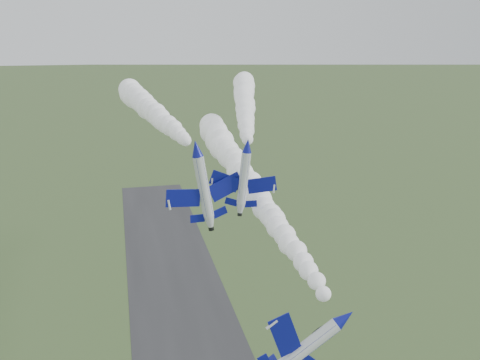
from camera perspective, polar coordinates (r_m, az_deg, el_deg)
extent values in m
cylinder|color=silver|center=(58.67, 11.12, -14.24)|extent=(2.31, 8.35, 2.05)
cone|color=navy|center=(54.73, 13.56, -16.78)|extent=(2.12, 2.23, 2.05)
cone|color=silver|center=(62.65, 9.10, -12.08)|extent=(2.11, 1.84, 2.05)
cylinder|color=black|center=(63.44, 8.74, -11.68)|extent=(1.06, 0.62, 1.04)
ellipsoid|color=black|center=(57.07, 12.51, -14.88)|extent=(1.46, 2.88, 1.37)
cube|color=navy|center=(57.48, 9.27, -12.11)|extent=(2.71, 2.45, 3.85)
cube|color=navy|center=(61.17, 12.00, -15.71)|extent=(2.71, 2.45, 3.85)
cube|color=navy|center=(61.00, 8.72, -11.48)|extent=(1.21, 1.12, 1.69)
cube|color=navy|center=(62.89, 10.14, -13.37)|extent=(1.21, 1.12, 1.69)
cube|color=navy|center=(61.82, 10.48, -11.80)|extent=(1.92, 1.63, 1.31)
cylinder|color=silver|center=(76.54, -4.68, 3.37)|extent=(2.97, 9.39, 1.89)
cone|color=navy|center=(71.07, -3.44, 2.43)|extent=(2.16, 2.62, 1.89)
cone|color=silver|center=(81.85, -5.71, 4.16)|extent=(2.11, 2.19, 1.89)
cylinder|color=black|center=(82.90, -5.90, 4.30)|extent=(1.03, 0.77, 0.96)
ellipsoid|color=black|center=(74.15, -4.28, 3.46)|extent=(1.63, 3.29, 1.26)
cube|color=navy|center=(76.78, -7.17, 2.81)|extent=(5.29, 3.21, 0.96)
cube|color=navy|center=(78.18, -2.53, 3.94)|extent=(5.29, 3.21, 0.96)
cube|color=navy|center=(80.57, -6.73, 3.74)|extent=(2.32, 1.46, 0.46)
cube|color=navy|center=(81.28, -4.35, 4.31)|extent=(2.32, 1.46, 0.46)
cube|color=navy|center=(80.33, -5.67, 4.96)|extent=(0.72, 1.81, 2.41)
cylinder|color=silver|center=(77.98, 0.80, 3.67)|extent=(3.24, 7.93, 1.53)
cone|color=navy|center=(73.19, 0.84, 2.87)|extent=(1.95, 2.33, 1.53)
cone|color=silver|center=(82.61, 0.76, 4.36)|extent=(1.86, 1.97, 1.53)
cylinder|color=black|center=(83.52, 0.75, 4.48)|extent=(0.88, 0.72, 0.77)
ellipsoid|color=black|center=(75.92, 0.86, 3.74)|extent=(1.59, 2.83, 1.02)
cube|color=navy|center=(78.69, -1.24, 3.90)|extent=(4.64, 3.12, 0.58)
cube|color=navy|center=(78.88, 2.79, 3.47)|extent=(4.64, 3.12, 0.58)
cube|color=navy|center=(81.76, -0.27, 4.35)|extent=(2.03, 1.41, 0.29)
cube|color=navy|center=(81.85, 1.80, 4.13)|extent=(2.03, 1.41, 0.29)
cube|color=navy|center=(81.34, 0.86, 5.04)|extent=(0.65, 1.52, 2.04)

